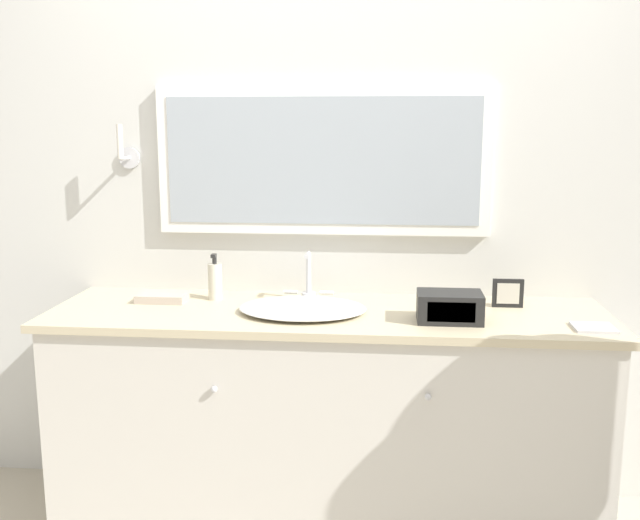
{
  "coord_description": "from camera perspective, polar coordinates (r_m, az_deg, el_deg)",
  "views": [
    {
      "loc": [
        0.23,
        -2.31,
        1.59
      ],
      "look_at": [
        -0.03,
        0.34,
        1.08
      ],
      "focal_mm": 40.0,
      "sensor_mm": 36.0,
      "label": 1
    }
  ],
  "objects": [
    {
      "name": "hand_towel_near_sink",
      "position": [
        2.97,
        -12.52,
        -2.96
      ],
      "size": [
        0.2,
        0.11,
        0.03
      ],
      "color": "#B7A899",
      "rests_on": "vanity_counter"
    },
    {
      "name": "soap_bottle",
      "position": [
        2.95,
        -8.4,
        -1.64
      ],
      "size": [
        0.06,
        0.06,
        0.19
      ],
      "color": "beige",
      "rests_on": "vanity_counter"
    },
    {
      "name": "wall_back",
      "position": [
        3.01,
        1.11,
        4.86
      ],
      "size": [
        8.0,
        0.18,
        2.55
      ],
      "color": "silver",
      "rests_on": "ground_plane"
    },
    {
      "name": "picture_frame",
      "position": [
        2.89,
        14.8,
        -2.58
      ],
      "size": [
        0.12,
        0.01,
        0.11
      ],
      "color": "black",
      "rests_on": "vanity_counter"
    },
    {
      "name": "appliance_box",
      "position": [
        2.64,
        10.33,
        -3.71
      ],
      "size": [
        0.24,
        0.16,
        0.11
      ],
      "color": "black",
      "rests_on": "vanity_counter"
    },
    {
      "name": "sink_basin",
      "position": [
        2.74,
        -1.38,
        -3.79
      ],
      "size": [
        0.49,
        0.42,
        0.2
      ],
      "color": "white",
      "rests_on": "vanity_counter"
    },
    {
      "name": "vanity_counter",
      "position": [
        2.9,
        0.55,
        -12.53
      ],
      "size": [
        2.15,
        0.62,
        0.88
      ],
      "color": "beige",
      "rests_on": "ground_plane"
    },
    {
      "name": "metal_tray",
      "position": [
        2.69,
        21.05,
        -5.07
      ],
      "size": [
        0.14,
        0.13,
        0.01
      ],
      "color": "silver",
      "rests_on": "vanity_counter"
    }
  ]
}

